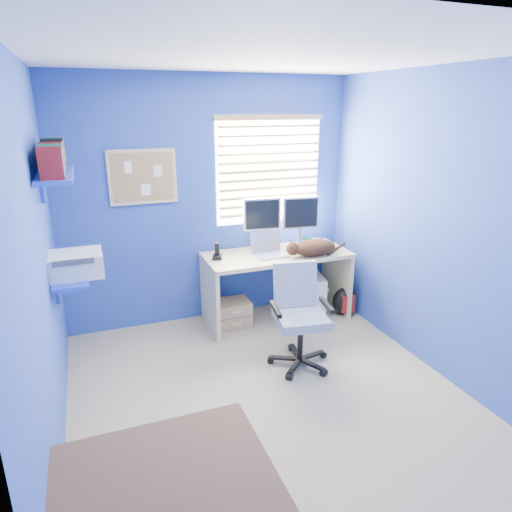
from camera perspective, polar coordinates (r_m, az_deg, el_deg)
name	(u,v)px	position (r m, az deg, el deg)	size (l,w,h in m)	color
floor	(267,395)	(3.80, 1.43, -16.96)	(3.00, 3.20, 0.00)	tan
ceiling	(270,54)	(3.12, 1.82, 23.89)	(3.00, 3.20, 0.00)	white
wall_back	(209,203)	(4.72, -5.85, 6.65)	(3.00, 0.01, 2.50)	#3650AB
wall_front	(420,354)	(1.98, 19.86, -11.41)	(3.00, 0.01, 2.50)	#3650AB
wall_left	(38,271)	(3.04, -25.58, -1.69)	(0.01, 3.20, 2.50)	#3650AB
wall_right	(437,226)	(4.05, 21.70, 3.47)	(0.01, 3.20, 2.50)	#3650AB
desk	(276,286)	(4.86, 2.56, -3.80)	(1.50, 0.65, 0.74)	#CAB383
laptop	(271,246)	(4.61, 1.84, 1.31)	(0.33, 0.26, 0.22)	silver
monitor_left	(261,223)	(4.84, 0.67, 4.12)	(0.40, 0.12, 0.54)	silver
monitor_right	(300,222)	(4.93, 5.48, 4.30)	(0.40, 0.12, 0.54)	silver
phone	(217,251)	(4.54, -4.89, 0.66)	(0.09, 0.11, 0.17)	black
mug	(307,242)	(4.98, 6.41, 1.80)	(0.10, 0.09, 0.10)	#1D6F5B
cd_spindle	(316,242)	(5.03, 7.47, 1.72)	(0.13, 0.13, 0.07)	silver
cat	(315,248)	(4.67, 7.34, 1.05)	(0.47, 0.24, 0.17)	black
tower_pc	(312,294)	(5.06, 7.05, -4.76)	(0.19, 0.44, 0.45)	beige
drawer_boxes	(233,313)	(4.81, -2.94, -7.08)	(0.35, 0.28, 0.27)	tan
yellow_book	(309,312)	(4.88, 6.63, -6.98)	(0.03, 0.17, 0.24)	yellow
backpack	(344,301)	(5.11, 10.97, -5.56)	(0.27, 0.20, 0.32)	black
office_chair	(299,328)	(4.07, 5.40, -9.00)	(0.60, 0.60, 0.89)	black
window_blinds	(269,170)	(4.85, 1.70, 10.64)	(1.15, 0.05, 1.10)	white
corkboard	(143,177)	(4.53, -13.97, 9.57)	(0.64, 0.02, 0.52)	#CAB383
wall_shelves	(63,213)	(3.70, -22.98, 4.97)	(0.42, 0.90, 1.05)	blue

